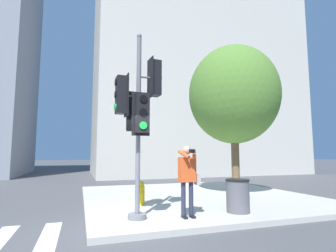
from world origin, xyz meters
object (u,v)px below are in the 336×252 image
traffic_signal_pole (138,109)px  fire_hydrant (141,193)px  person_photographer (188,174)px  street_tree (234,95)px  trash_bin (238,196)px

traffic_signal_pole → fire_hydrant: traffic_signal_pole is taller
traffic_signal_pole → fire_hydrant: size_ratio=6.45×
person_photographer → fire_hydrant: person_photographer is taller
person_photographer → street_tree: size_ratio=0.29×
person_photographer → fire_hydrant: 2.11m
person_photographer → trash_bin: 1.56m
traffic_signal_pole → trash_bin: (2.65, -0.14, -2.18)m
street_tree → fire_hydrant: bearing=-166.5°
street_tree → fire_hydrant: (-3.88, -0.93, -3.49)m
fire_hydrant → trash_bin: bearing=-39.5°
person_photographer → traffic_signal_pole: bearing=169.2°
person_photographer → fire_hydrant: bearing=111.1°
trash_bin → person_photographer: bearing=-176.7°
traffic_signal_pole → street_tree: 5.21m
traffic_signal_pole → trash_bin: size_ratio=5.34×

